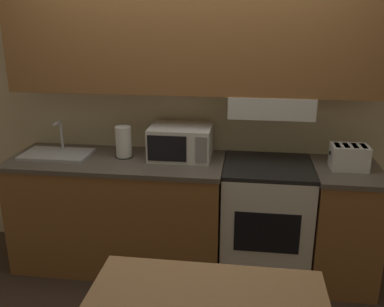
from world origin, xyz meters
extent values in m
plane|color=#3D2D23|center=(0.00, 0.00, 0.00)|extent=(16.00, 16.00, 0.00)
cube|color=beige|center=(0.00, 0.03, 1.27)|extent=(5.20, 0.05, 2.55)
cube|color=#936033|center=(0.00, -0.16, 1.78)|extent=(2.80, 0.32, 0.73)
cube|color=white|center=(0.59, -0.16, 1.33)|extent=(0.63, 0.34, 0.16)
cube|color=#936033|center=(-0.58, -0.32, 0.44)|extent=(1.65, 0.65, 0.87)
cube|color=brown|center=(-0.58, -0.32, 0.89)|extent=(1.67, 0.67, 0.04)
cube|color=#936033|center=(1.17, -0.32, 0.44)|extent=(0.47, 0.65, 0.87)
cube|color=brown|center=(1.17, -0.32, 0.89)|extent=(0.49, 0.67, 0.04)
cube|color=white|center=(0.59, -0.31, 0.44)|extent=(0.66, 0.62, 0.88)
cube|color=black|center=(0.59, -0.31, 0.90)|extent=(0.66, 0.62, 0.03)
cube|color=black|center=(0.59, -0.62, 0.51)|extent=(0.46, 0.01, 0.31)
cylinder|color=black|center=(0.44, -0.44, 0.91)|extent=(0.09, 0.09, 0.01)
cylinder|color=black|center=(0.74, -0.44, 0.91)|extent=(0.09, 0.09, 0.01)
cylinder|color=black|center=(0.44, -0.19, 0.91)|extent=(0.09, 0.09, 0.01)
cylinder|color=black|center=(0.74, -0.19, 0.91)|extent=(0.09, 0.09, 0.01)
cube|color=white|center=(-0.08, -0.22, 1.04)|extent=(0.47, 0.38, 0.25)
cube|color=black|center=(-0.16, -0.41, 1.04)|extent=(0.29, 0.01, 0.20)
cube|color=gray|center=(0.10, -0.41, 1.04)|extent=(0.09, 0.01, 0.20)
cube|color=white|center=(1.16, -0.32, 1.00)|extent=(0.26, 0.19, 0.18)
cube|color=black|center=(1.03, -0.32, 1.03)|extent=(0.01, 0.02, 0.02)
cube|color=black|center=(1.07, -0.32, 1.08)|extent=(0.04, 0.13, 0.01)
cube|color=black|center=(1.13, -0.32, 1.08)|extent=(0.04, 0.13, 0.01)
cube|color=black|center=(1.19, -0.32, 1.08)|extent=(0.04, 0.13, 0.01)
cube|color=black|center=(1.25, -0.32, 1.08)|extent=(0.04, 0.13, 0.01)
cube|color=#B7BABF|center=(-1.07, -0.32, 0.92)|extent=(0.53, 0.32, 0.02)
cube|color=#4C4F54|center=(-1.07, -0.34, 0.93)|extent=(0.45, 0.24, 0.01)
cylinder|color=#B7BABF|center=(-1.07, -0.20, 1.05)|extent=(0.02, 0.02, 0.23)
cylinder|color=#B7BABF|center=(-1.07, -0.26, 1.16)|extent=(0.02, 0.12, 0.02)
cylinder|color=black|center=(-0.53, -0.28, 0.91)|extent=(0.14, 0.14, 0.01)
cylinder|color=white|center=(-0.53, -0.28, 1.04)|extent=(0.12, 0.12, 0.24)
camera|label=1|loc=(0.42, -3.37, 1.99)|focal=40.00mm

